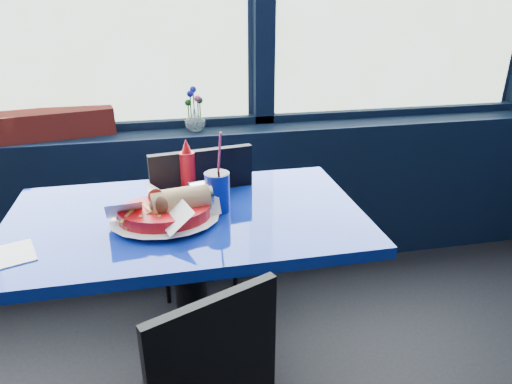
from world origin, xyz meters
The scene contains 9 objects.
window_sill centered at (0.00, 2.87, 0.40)m, with size 5.00×0.26×0.80m, color black.
near_table centered at (0.30, 2.00, 0.57)m, with size 1.20×0.70×0.75m.
chair_near_back centered at (0.39, 2.31, 0.52)m, with size 0.47×0.47×0.91m.
planter_box centered at (-0.31, 2.88, 0.86)m, with size 0.64×0.16×0.13m, color maroon.
flower_vase centered at (0.41, 2.85, 0.87)m, with size 0.14×0.14×0.22m.
food_basket centered at (0.24, 1.95, 0.79)m, with size 0.36×0.36×0.12m.
ketchup_bottle centered at (0.32, 2.18, 0.84)m, with size 0.06×0.06×0.21m.
soda_cup centered at (0.41, 2.01, 0.82)m, with size 0.09×0.09×0.29m.
napkin centered at (-0.22, 1.83, 0.75)m, with size 0.14×0.14×0.00m, color white.
Camera 1 is at (0.25, 0.59, 1.44)m, focal length 32.00 mm.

